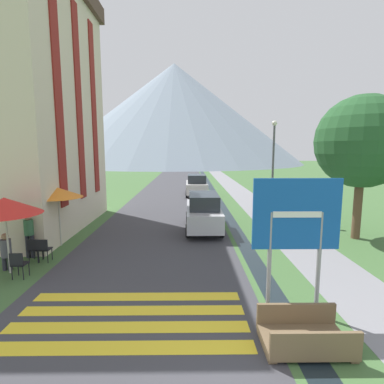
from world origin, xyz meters
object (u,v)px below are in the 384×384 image
(parked_car_near, at_px, (203,212))
(streetlamp, at_px, (273,162))
(hotel_building, at_px, (16,94))
(cafe_umbrella_front_red, at_px, (5,206))
(cafe_chair_nearest, at_px, (18,263))
(cafe_umbrella_middle_orange, at_px, (58,193))
(cafe_chair_near_right, at_px, (35,248))
(tree_by_path, at_px, (363,142))
(person_seated_far, at_px, (6,250))
(cafe_chair_near_left, at_px, (43,248))
(cafe_chair_far_right, at_px, (61,227))
(footbridge, at_px, (305,336))
(person_standing_terrace, at_px, (29,233))
(parked_car_far, at_px, (197,185))
(cafe_chair_far_left, at_px, (57,229))
(road_sign, at_px, (296,226))

(parked_car_near, bearing_deg, streetlamp, 28.76)
(hotel_building, distance_m, cafe_umbrella_front_red, 7.59)
(cafe_chair_nearest, xyz_separation_m, cafe_umbrella_front_red, (-0.55, 0.47, 1.68))
(hotel_building, height_order, cafe_umbrella_middle_orange, hotel_building)
(parked_car_near, xyz_separation_m, streetlamp, (3.97, 2.18, 2.32))
(cafe_chair_near_right, distance_m, tree_by_path, 13.69)
(hotel_building, bearing_deg, person_seated_far, -67.10)
(cafe_chair_near_right, bearing_deg, cafe_chair_near_left, -14.73)
(tree_by_path, bearing_deg, cafe_chair_near_right, -168.15)
(cafe_chair_near_right, height_order, cafe_chair_far_right, same)
(streetlamp, bearing_deg, person_seated_far, -146.16)
(footbridge, relative_size, person_seated_far, 1.35)
(hotel_building, xyz_separation_m, cafe_umbrella_middle_orange, (2.98, -2.90, -4.37))
(cafe_chair_near_left, height_order, cafe_chair_far_right, same)
(person_standing_terrace, bearing_deg, footbridge, -32.15)
(hotel_building, height_order, person_seated_far, hotel_building)
(parked_car_far, relative_size, person_seated_far, 3.18)
(parked_car_near, height_order, cafe_chair_far_right, parked_car_near)
(parked_car_near, relative_size, cafe_chair_near_left, 5.16)
(parked_car_near, relative_size, cafe_chair_nearest, 5.16)
(cafe_umbrella_front_red, bearing_deg, parked_car_near, 38.60)
(person_standing_terrace, bearing_deg, cafe_chair_nearest, -71.72)
(parked_car_far, distance_m, cafe_umbrella_middle_orange, 14.73)
(person_standing_terrace, relative_size, streetlamp, 0.30)
(tree_by_path, bearing_deg, hotel_building, 172.68)
(footbridge, distance_m, cafe_chair_near_left, 8.76)
(cafe_chair_near_left, relative_size, cafe_chair_far_left, 1.00)
(hotel_building, height_order, footbridge, hotel_building)
(road_sign, distance_m, cafe_chair_nearest, 8.14)
(road_sign, bearing_deg, footbridge, -96.99)
(cafe_umbrella_middle_orange, distance_m, person_seated_far, 3.05)
(parked_car_near, relative_size, cafe_chair_far_left, 5.16)
(footbridge, distance_m, cafe_umbrella_middle_orange, 10.21)
(person_standing_terrace, bearing_deg, cafe_chair_near_left, -32.94)
(cafe_umbrella_middle_orange, bearing_deg, cafe_chair_far_right, 110.77)
(cafe_chair_nearest, bearing_deg, parked_car_near, 59.38)
(footbridge, xyz_separation_m, cafe_chair_near_left, (-7.42, 4.65, 0.29))
(parked_car_far, xyz_separation_m, streetlamp, (4.00, -8.81, 2.32))
(cafe_chair_nearest, distance_m, cafe_umbrella_middle_orange, 3.65)
(tree_by_path, bearing_deg, cafe_chair_near_left, -167.70)
(parked_car_near, bearing_deg, person_standing_terrace, -149.75)
(cafe_umbrella_front_red, relative_size, person_standing_terrace, 1.51)
(parked_car_far, bearing_deg, cafe_chair_far_left, -116.68)
(cafe_chair_nearest, xyz_separation_m, cafe_chair_near_right, (-0.22, 1.40, 0.00))
(cafe_chair_far_left, bearing_deg, road_sign, -22.19)
(parked_car_far, xyz_separation_m, person_standing_terrace, (-6.50, -14.80, 0.03))
(road_sign, distance_m, footbridge, 2.29)
(cafe_chair_near_left, height_order, cafe_umbrella_front_red, cafe_umbrella_front_red)
(tree_by_path, bearing_deg, cafe_umbrella_front_red, -164.60)
(cafe_chair_far_right, height_order, tree_by_path, tree_by_path)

